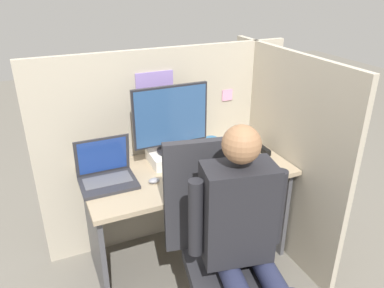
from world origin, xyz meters
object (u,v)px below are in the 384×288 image
laptop (107,174)px  carrot_toy (235,172)px  paper_box (172,156)px  office_chair (220,245)px  stapler (262,149)px  monitor (171,119)px  coffee_mug (211,145)px  person (244,234)px

laptop → carrot_toy: laptop is taller
paper_box → office_chair: (0.01, -0.69, -0.21)m
stapler → carrot_toy: size_ratio=1.05×
monitor → coffee_mug: bearing=3.2°
carrot_toy → stapler: bearing=32.2°
stapler → coffee_mug: coffee_mug is taller
monitor → stapler: bearing=-11.1°
office_chair → coffee_mug: size_ratio=10.11×
carrot_toy → coffee_mug: 0.36m
stapler → office_chair: size_ratio=0.15×
carrot_toy → office_chair: bearing=-128.2°
paper_box → laptop: size_ratio=0.91×
stapler → coffee_mug: bearing=157.0°
paper_box → laptop: bearing=-168.2°
person → laptop: bearing=122.7°
office_chair → coffee_mug: office_chair is taller
coffee_mug → monitor: bearing=-176.8°
paper_box → person: size_ratio=0.24×
monitor → laptop: bearing=-167.9°
office_chair → coffee_mug: bearing=67.4°
monitor → carrot_toy: monitor is taller
coffee_mug → laptop: bearing=-171.4°
office_chair → stapler: bearing=42.4°
coffee_mug → office_chair: bearing=-112.6°
laptop → office_chair: bearing=-52.5°
stapler → person: bearing=-128.6°
office_chair → person: 0.25m
monitor → laptop: 0.52m
carrot_toy → person: person is taller
paper_box → laptop: (-0.45, -0.09, 0.01)m
laptop → stapler: 1.08m
paper_box → stapler: bearing=-10.8°
laptop → person: size_ratio=0.26×
monitor → carrot_toy: (0.28, -0.34, -0.28)m
laptop → coffee_mug: laptop is taller
office_chair → carrot_toy: bearing=51.8°
laptop → person: bearing=-57.3°
monitor → coffee_mug: size_ratio=4.58×
laptop → coffee_mug: size_ratio=3.02×
office_chair → coffee_mug: (0.30, 0.71, 0.23)m
monitor → office_chair: monitor is taller
paper_box → stapler: size_ratio=1.82×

